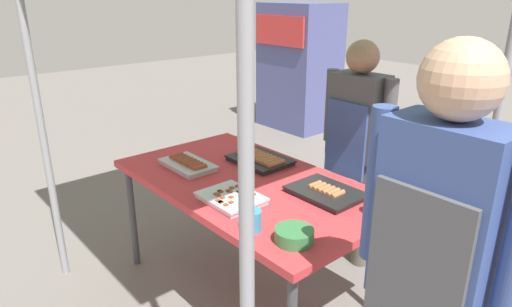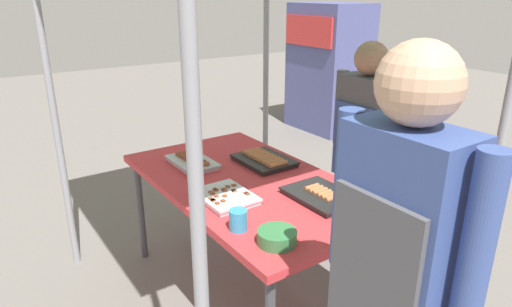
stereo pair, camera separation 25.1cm
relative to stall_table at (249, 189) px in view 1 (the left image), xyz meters
The scene contains 12 objects.
ground_plane 0.70m from the stall_table, ahead, with size 18.00×18.00×0.00m, color #66605B.
stall_table is the anchor object (origin of this frame).
tray_grilled_sausages 0.43m from the stall_table, 158.33° to the right, with size 0.35×0.21×0.05m.
tray_meat_skewers 0.29m from the stall_table, 59.35° to the right, with size 0.32×0.25×0.04m.
tray_pork_links 0.29m from the stall_table, 126.57° to the left, with size 0.37×0.28×0.05m.
tray_spring_rolls 0.46m from the stall_table, 23.03° to the left, with size 0.37×0.28×0.05m.
condiment_bowl 0.69m from the stall_table, 23.68° to the right, with size 0.17×0.17×0.06m, color #33723F.
drink_cup_near_edge 0.57m from the stall_table, 38.46° to the right, with size 0.08×0.08×0.10m, color #338CBF.
drink_cup_by_wok 0.76m from the stall_table, 14.67° to the left, with size 0.08×0.08×0.12m, color red.
vendor_woman 0.80m from the stall_table, 79.61° to the left, with size 0.52×0.22×1.49m.
customer_nearby 1.32m from the stall_table, 14.16° to the right, with size 0.52×0.23×1.65m.
neighbor_stall_left 3.69m from the stall_table, 129.83° to the left, with size 0.93×0.75×1.62m.
Camera 1 is at (1.79, -1.49, 1.76)m, focal length 31.49 mm.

